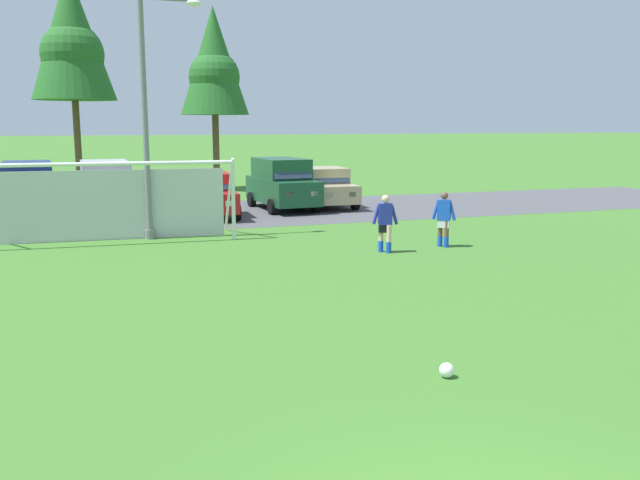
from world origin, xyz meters
TOP-DOWN VIEW (x-y plane):
  - ground_plane at (0.00, 15.00)m, footprint 400.00×400.00m
  - parking_lot_strip at (0.00, 22.80)m, footprint 52.00×8.40m
  - soccer_ball at (1.69, 3.91)m, footprint 0.22×0.22m
  - soccer_goal at (-2.46, 17.44)m, footprint 7.51×2.32m
  - player_striker_near at (4.78, 12.96)m, footprint 0.71×0.38m
  - player_midfield_center at (6.78, 13.20)m, footprint 0.58×0.58m
  - parked_car_slot_left at (-5.35, 23.75)m, footprint 2.34×4.70m
  - parked_car_slot_center_left at (-2.49, 23.50)m, footprint 2.26×4.66m
  - parked_car_slot_center at (1.27, 21.97)m, footprint 2.15×4.26m
  - parked_car_slot_center_right at (4.66, 23.33)m, footprint 2.36×4.71m
  - parked_car_slot_right at (6.66, 23.43)m, footprint 2.17×4.27m
  - tree_left_edge at (-3.62, 34.72)m, footprint 4.37×4.37m
  - tree_mid_left at (3.57, 32.90)m, footprint 3.68×3.68m
  - street_lamp at (-1.17, 17.45)m, footprint 2.00×0.32m

SIDE VIEW (x-z plane):
  - ground_plane at x=0.00m, z-range 0.00..0.00m
  - parking_lot_strip at x=0.00m, z-range 0.00..0.01m
  - soccer_ball at x=1.69m, z-range 0.00..0.22m
  - player_striker_near at x=4.78m, z-range 0.00..1.64m
  - player_midfield_center at x=6.78m, z-range 0.00..1.64m
  - parked_car_slot_center at x=1.27m, z-range 0.02..1.74m
  - parked_car_slot_right at x=6.66m, z-range 0.02..1.74m
  - parked_car_slot_left at x=-5.35m, z-range 0.03..2.19m
  - parked_car_slot_center_left at x=-2.49m, z-range 0.03..2.19m
  - parked_car_slot_center_right at x=4.66m, z-range 0.03..2.19m
  - soccer_goal at x=-2.46m, z-range 0.01..2.58m
  - street_lamp at x=-1.17m, z-range 0.14..7.58m
  - tree_mid_left at x=3.57m, z-range 1.84..11.65m
  - tree_left_edge at x=-3.62m, z-range 2.19..13.84m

